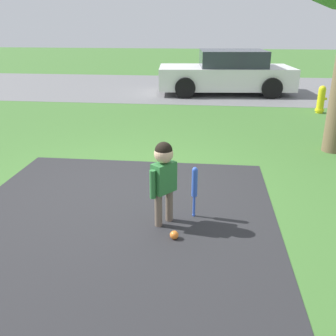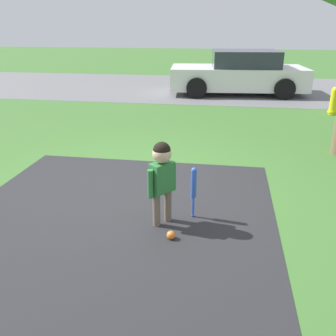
{
  "view_description": "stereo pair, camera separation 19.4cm",
  "coord_description": "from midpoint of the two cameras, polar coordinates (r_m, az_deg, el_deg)",
  "views": [
    {
      "loc": [
        1.04,
        -4.58,
        2.08
      ],
      "look_at": [
        0.58,
        -0.54,
        0.51
      ],
      "focal_mm": 40.0,
      "sensor_mm": 36.0,
      "label": 1
    },
    {
      "loc": [
        1.23,
        -4.56,
        2.08
      ],
      "look_at": [
        0.58,
        -0.54,
        0.51
      ],
      "focal_mm": 40.0,
      "sensor_mm": 36.0,
      "label": 2
    }
  ],
  "objects": [
    {
      "name": "fire_hydrant",
      "position": [
        10.05,
        24.46,
        9.26
      ],
      "size": [
        0.25,
        0.22,
        0.67
      ],
      "color": "yellow",
      "rests_on": "ground"
    },
    {
      "name": "child",
      "position": [
        3.96,
        0.48,
        -0.62
      ],
      "size": [
        0.27,
        0.31,
        0.95
      ],
      "rotation": [
        0.0,
        0.0,
        0.89
      ],
      "color": "#6B5B4C",
      "rests_on": "ground"
    },
    {
      "name": "parked_car",
      "position": [
        12.28,
        11.25,
        13.95
      ],
      "size": [
        4.27,
        2.35,
        1.31
      ],
      "rotation": [
        0.0,
        0.0,
        3.24
      ],
      "color": "silver",
      "rests_on": "ground"
    },
    {
      "name": "baseball_bat",
      "position": [
        4.19,
        5.24,
        -2.69
      ],
      "size": [
        0.06,
        0.06,
        0.61
      ],
      "color": "blue",
      "rests_on": "ground"
    },
    {
      "name": "sports_ball",
      "position": [
        3.92,
        1.88,
        -10.2
      ],
      "size": [
        0.09,
        0.09,
        0.09
      ],
      "color": "orange",
      "rests_on": "ground"
    },
    {
      "name": "driveway_strip",
      "position": [
        3.13,
        -14.98,
        -21.29
      ],
      "size": [
        3.62,
        7.0,
        0.01
      ],
      "color": "#262628",
      "rests_on": "ground"
    },
    {
      "name": "street_strip",
      "position": [
        13.34,
        4.3,
        12.15
      ],
      "size": [
        40.0,
        6.0,
        0.01
      ],
      "color": "slate",
      "rests_on": "ground"
    },
    {
      "name": "ground_plane",
      "position": [
        5.15,
        -4.33,
        -2.76
      ],
      "size": [
        60.0,
        60.0,
        0.0
      ],
      "primitive_type": "plane",
      "color": "#3D6B2D"
    }
  ]
}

